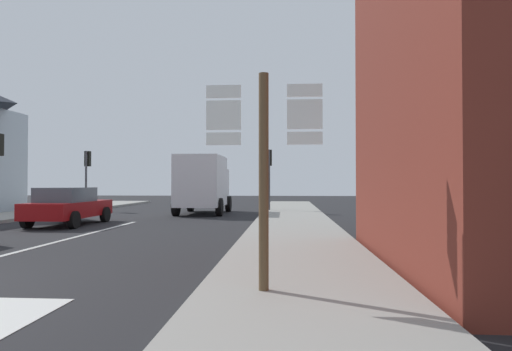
{
  "coord_description": "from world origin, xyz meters",
  "views": [
    {
      "loc": [
        6.39,
        -5.83,
        1.64
      ],
      "look_at": [
        5.04,
        13.27,
        1.98
      ],
      "focal_mm": 30.41,
      "sensor_mm": 36.0,
      "label": 1
    }
  ],
  "objects_px": {
    "delivery_truck": "(203,183)",
    "traffic_light_far_left": "(87,167)",
    "sedan_far": "(68,206)",
    "traffic_light_far_right": "(269,166)",
    "route_sign_post": "(264,164)"
  },
  "relations": [
    {
      "from": "traffic_light_far_left",
      "to": "delivery_truck",
      "type": "bearing_deg",
      "value": -15.39
    },
    {
      "from": "delivery_truck",
      "to": "route_sign_post",
      "type": "relative_size",
      "value": 1.57
    },
    {
      "from": "traffic_light_far_right",
      "to": "traffic_light_far_left",
      "type": "relative_size",
      "value": 1.0
    },
    {
      "from": "traffic_light_far_right",
      "to": "traffic_light_far_left",
      "type": "distance_m",
      "value": 10.81
    },
    {
      "from": "sedan_far",
      "to": "delivery_truck",
      "type": "xyz_separation_m",
      "value": [
        4.07,
        6.47,
        0.89
      ]
    },
    {
      "from": "sedan_far",
      "to": "traffic_light_far_right",
      "type": "distance_m",
      "value": 11.2
    },
    {
      "from": "sedan_far",
      "to": "delivery_truck",
      "type": "bearing_deg",
      "value": 57.8
    },
    {
      "from": "sedan_far",
      "to": "route_sign_post",
      "type": "relative_size",
      "value": 1.31
    },
    {
      "from": "delivery_truck",
      "to": "traffic_light_far_left",
      "type": "height_order",
      "value": "traffic_light_far_left"
    },
    {
      "from": "route_sign_post",
      "to": "traffic_light_far_right",
      "type": "height_order",
      "value": "traffic_light_far_right"
    },
    {
      "from": "delivery_truck",
      "to": "route_sign_post",
      "type": "xyz_separation_m",
      "value": [
        4.12,
        -16.71,
        0.26
      ]
    },
    {
      "from": "route_sign_post",
      "to": "traffic_light_far_left",
      "type": "xyz_separation_m",
      "value": [
        -11.47,
        18.73,
        0.71
      ]
    },
    {
      "from": "delivery_truck",
      "to": "traffic_light_far_left",
      "type": "xyz_separation_m",
      "value": [
        -7.35,
        2.02,
        0.97
      ]
    },
    {
      "from": "delivery_truck",
      "to": "traffic_light_far_right",
      "type": "xyz_separation_m",
      "value": [
        3.45,
        1.62,
        0.96
      ]
    },
    {
      "from": "sedan_far",
      "to": "delivery_truck",
      "type": "relative_size",
      "value": 0.84
    }
  ]
}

